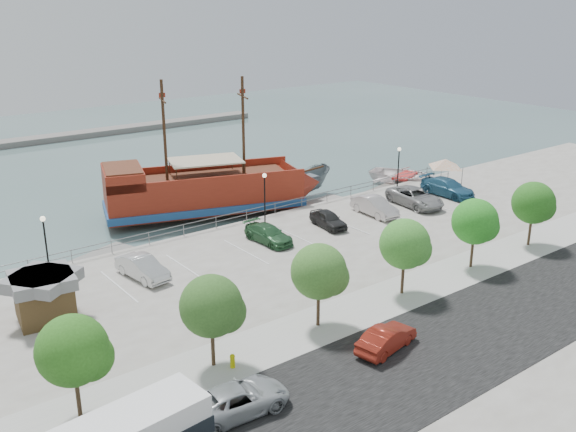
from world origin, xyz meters
TOP-DOWN VIEW (x-y plane):
  - ground at (0.00, 0.00)m, footprint 160.00×160.00m
  - land_slab at (0.00, -21.00)m, footprint 100.00×58.00m
  - street at (0.00, -16.00)m, footprint 100.00×8.00m
  - sidewalk at (0.00, -10.00)m, footprint 100.00×4.00m
  - seawall_railing at (0.00, 7.80)m, footprint 50.00×0.06m
  - far_shore at (10.00, 55.00)m, footprint 40.00×3.00m
  - pirate_ship at (-0.08, 13.47)m, footprint 20.95×11.48m
  - patrol_boat at (9.38, 12.38)m, footprint 7.10×4.29m
  - speedboat at (20.44, 9.51)m, footprint 8.00×9.16m
  - dock_west at (-14.17, 9.20)m, footprint 7.35×4.38m
  - dock_mid at (7.68, 9.20)m, footprint 7.75×3.42m
  - dock_east at (17.12, 9.20)m, footprint 6.85×3.46m
  - shed at (-20.18, 0.38)m, footprint 3.87×3.87m
  - canopy_tent at (20.35, 4.30)m, footprint 4.31×4.31m
  - street_van at (-16.21, -14.07)m, footprint 5.19×2.66m
  - street_sedan at (-6.81, -14.27)m, footprint 4.23×2.17m
  - fire_hydrant at (-14.35, -10.80)m, footprint 0.28×0.28m
  - lamp_post_left at (-18.00, 6.50)m, footprint 0.36×0.36m
  - lamp_post_mid at (0.00, 6.50)m, footprint 0.36×0.36m
  - lamp_post_right at (16.00, 6.50)m, footprint 0.36×0.36m
  - tree_a at (-21.85, -10.07)m, footprint 3.30×3.20m
  - tree_b at (-14.85, -10.07)m, footprint 3.30×3.20m
  - tree_c at (-7.85, -10.07)m, footprint 3.30×3.20m
  - tree_d at (-0.85, -10.07)m, footprint 3.30×3.20m
  - tree_e at (6.15, -10.07)m, footprint 3.30×3.20m
  - tree_f at (13.15, -10.07)m, footprint 3.30×3.20m
  - parked_car_b at (-13.10, 2.31)m, footprint 2.23×4.74m
  - parked_car_d at (-2.45, 2.59)m, footprint 2.13×4.69m
  - parked_car_e at (3.51, 2.43)m, footprint 2.15×4.19m
  - parked_car_f at (8.75, 2.35)m, footprint 2.02×4.92m
  - parked_car_g at (13.53, 1.99)m, footprint 3.36×6.14m
  - parked_car_h at (18.41, 2.27)m, footprint 2.36×5.63m

SIDE VIEW (x-z plane):
  - ground at x=0.00m, z-range -1.00..-1.00m
  - dock_east at x=17.12m, z-range -1.00..-0.62m
  - dock_west at x=-14.17m, z-range -1.00..-0.60m
  - dock_mid at x=7.68m, z-range -1.00..-0.57m
  - land_slab at x=0.00m, z-range -1.20..0.00m
  - far_shore at x=10.00m, z-range -1.00..-0.20m
  - speedboat at x=20.44m, z-range -1.00..0.58m
  - street at x=0.00m, z-range -0.01..0.03m
  - sidewalk at x=0.00m, z-range -0.01..0.04m
  - patrol_boat at x=9.38m, z-range -1.00..1.58m
  - fire_hydrant at x=-14.35m, z-range 0.04..0.84m
  - seawall_railing at x=0.00m, z-range 0.03..1.03m
  - street_sedan at x=-6.81m, z-range 0.00..1.33m
  - parked_car_d at x=-2.45m, z-range 0.00..1.33m
  - parked_car_e at x=3.51m, z-range 0.00..1.37m
  - street_van at x=-16.21m, z-range 0.00..1.40m
  - parked_car_b at x=-13.10m, z-range 0.00..1.50m
  - parked_car_f at x=8.75m, z-range 0.00..1.59m
  - parked_car_h at x=18.41m, z-range 0.00..1.62m
  - parked_car_g at x=13.53m, z-range 0.00..1.63m
  - pirate_ship at x=-0.08m, z-range -5.32..7.66m
  - shed at x=-20.18m, z-range 0.09..2.93m
  - canopy_tent at x=20.35m, z-range 1.23..4.57m
  - lamp_post_left at x=-18.00m, z-range 0.80..5.08m
  - lamp_post_mid at x=0.00m, z-range 0.80..5.08m
  - lamp_post_right at x=16.00m, z-range 0.80..5.08m
  - tree_a at x=-21.85m, z-range 0.80..5.80m
  - tree_b at x=-14.85m, z-range 0.80..5.80m
  - tree_c at x=-7.85m, z-range 0.80..5.80m
  - tree_d at x=-0.85m, z-range 0.80..5.80m
  - tree_e at x=6.15m, z-range 0.80..5.80m
  - tree_f at x=13.15m, z-range 0.80..5.80m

